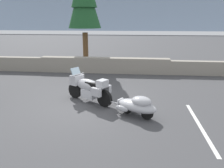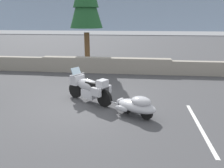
# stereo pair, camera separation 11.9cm
# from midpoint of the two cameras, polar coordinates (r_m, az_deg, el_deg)

# --- Properties ---
(ground_plane) EXTENTS (80.00, 80.00, 0.00)m
(ground_plane) POSITION_cam_midpoint_polar(r_m,az_deg,el_deg) (9.14, -6.88, -5.05)
(ground_plane) COLOR #424244
(stone_guard_wall) EXTENTS (24.00, 0.57, 0.95)m
(stone_guard_wall) POSITION_cam_midpoint_polar(r_m,az_deg,el_deg) (14.23, -2.65, 4.65)
(stone_guard_wall) COLOR gray
(stone_guard_wall) RESTS_ON ground
(distant_ridgeline) EXTENTS (240.00, 80.00, 16.00)m
(distant_ridgeline) POSITION_cam_midpoint_polar(r_m,az_deg,el_deg) (103.89, 5.00, 18.70)
(distant_ridgeline) COLOR #7F93AD
(distant_ridgeline) RESTS_ON ground
(touring_motorcycle) EXTENTS (2.03, 1.47, 1.33)m
(touring_motorcycle) POSITION_cam_midpoint_polar(r_m,az_deg,el_deg) (9.18, -6.27, -0.83)
(touring_motorcycle) COLOR black
(touring_motorcycle) RESTS_ON ground
(car_shaped_trailer) EXTENTS (2.05, 1.49, 0.76)m
(car_shaped_trailer) POSITION_cam_midpoint_polar(r_m,az_deg,el_deg) (7.89, 5.88, -5.31)
(car_shaped_trailer) COLOR black
(car_shaped_trailer) RESTS_ON ground
(parking_stripe_marker) EXTENTS (0.12, 3.60, 0.01)m
(parking_stripe_marker) POSITION_cam_midpoint_polar(r_m,az_deg,el_deg) (7.83, 20.81, -9.76)
(parking_stripe_marker) COLOR silver
(parking_stripe_marker) RESTS_ON ground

